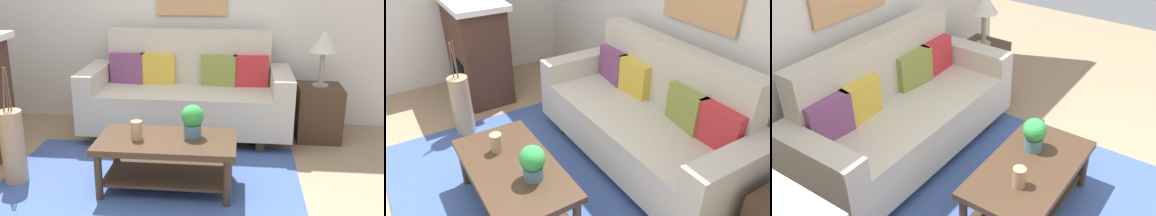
# 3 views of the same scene
# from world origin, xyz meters

# --- Properties ---
(wall_back) EXTENTS (4.83, 0.10, 2.70)m
(wall_back) POSITION_xyz_m (0.00, 2.24, 1.35)
(wall_back) COLOR silver
(wall_back) RESTS_ON ground_plane
(area_rug) EXTENTS (2.49, 1.76, 0.01)m
(area_rug) POSITION_xyz_m (0.00, 0.50, 0.01)
(area_rug) COLOR #3D5693
(area_rug) RESTS_ON ground_plane
(couch) EXTENTS (2.11, 0.84, 1.08)m
(couch) POSITION_xyz_m (0.18, 1.70, 0.43)
(couch) COLOR beige
(couch) RESTS_ON ground_plane
(throw_pillow_plum) EXTENTS (0.37, 0.16, 0.32)m
(throw_pillow_plum) POSITION_xyz_m (-0.47, 1.83, 0.68)
(throw_pillow_plum) COLOR #7A4270
(throw_pillow_plum) RESTS_ON couch
(throw_pillow_mustard) EXTENTS (0.36, 0.14, 0.32)m
(throw_pillow_mustard) POSITION_xyz_m (-0.15, 1.83, 0.68)
(throw_pillow_mustard) COLOR gold
(throw_pillow_mustard) RESTS_ON couch
(throw_pillow_olive) EXTENTS (0.37, 0.17, 0.32)m
(throw_pillow_olive) POSITION_xyz_m (0.50, 1.83, 0.68)
(throw_pillow_olive) COLOR olive
(throw_pillow_olive) RESTS_ON couch
(throw_pillow_crimson) EXTENTS (0.36, 0.13, 0.32)m
(throw_pillow_crimson) POSITION_xyz_m (0.83, 1.83, 0.68)
(throw_pillow_crimson) COLOR red
(throw_pillow_crimson) RESTS_ON couch
(coffee_table) EXTENTS (1.10, 0.60, 0.43)m
(coffee_table) POSITION_xyz_m (0.16, 0.47, 0.31)
(coffee_table) COLOR #422D1E
(coffee_table) RESTS_ON ground_plane
(tabletop_vase) EXTENTS (0.09, 0.09, 0.15)m
(tabletop_vase) POSITION_xyz_m (-0.07, 0.44, 0.50)
(tabletop_vase) COLOR tan
(tabletop_vase) RESTS_ON coffee_table
(potted_plant_tabletop) EXTENTS (0.18, 0.18, 0.26)m
(potted_plant_tabletop) POSITION_xyz_m (0.36, 0.55, 0.57)
(potted_plant_tabletop) COLOR slate
(potted_plant_tabletop) RESTS_ON coffee_table
(side_table) EXTENTS (0.44, 0.44, 0.56)m
(side_table) POSITION_xyz_m (1.53, 1.74, 0.28)
(side_table) COLOR #422D1E
(side_table) RESTS_ON ground_plane
(table_lamp) EXTENTS (0.28, 0.28, 0.57)m
(table_lamp) POSITION_xyz_m (1.53, 1.74, 0.99)
(table_lamp) COLOR gray
(table_lamp) RESTS_ON side_table
(floor_vase) EXTENTS (0.19, 0.19, 0.62)m
(floor_vase) POSITION_xyz_m (-1.11, 0.45, 0.31)
(floor_vase) COLOR tan
(floor_vase) RESTS_ON ground_plane
(floor_vase_branch_a) EXTENTS (0.01, 0.03, 0.36)m
(floor_vase_branch_a) POSITION_xyz_m (-1.09, 0.45, 0.80)
(floor_vase_branch_a) COLOR brown
(floor_vase_branch_a) RESTS_ON floor_vase
(floor_vase_branch_b) EXTENTS (0.02, 0.02, 0.36)m
(floor_vase_branch_b) POSITION_xyz_m (-1.12, 0.47, 0.80)
(floor_vase_branch_b) COLOR brown
(floor_vase_branch_b) RESTS_ON floor_vase
(floor_vase_branch_c) EXTENTS (0.05, 0.02, 0.36)m
(floor_vase_branch_c) POSITION_xyz_m (-1.12, 0.43, 0.80)
(floor_vase_branch_c) COLOR brown
(floor_vase_branch_c) RESTS_ON floor_vase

